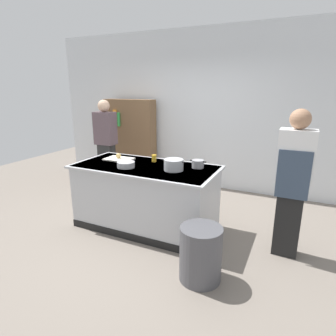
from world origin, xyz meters
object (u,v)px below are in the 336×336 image
person_chef (293,181)px  sauce_pan (198,164)px  person_guest (106,144)px  trash_bin (201,254)px  bookshelf (131,140)px  onion (118,156)px  juice_cup (154,158)px  mixing_bowl (126,165)px  stock_pot (174,165)px

person_chef → sauce_pan: bearing=78.9°
person_chef → person_guest: 3.42m
trash_bin → bookshelf: 3.63m
onion → bookshelf: bookshelf is taller
person_chef → person_guest: bearing=69.0°
onion → trash_bin: 1.99m
juice_cup → onion: bearing=-168.2°
sauce_pan → person_chef: 1.18m
sauce_pan → mixing_bowl: size_ratio=0.95×
sauce_pan → bookshelf: (-2.07, 1.58, -0.10)m
onion → person_guest: 1.26m
mixing_bowl → juice_cup: juice_cup is taller
person_guest → stock_pot: bearing=57.5°
onion → person_chef: person_chef is taller
juice_cup → bookshelf: bearing=132.1°
stock_pot → person_guest: person_guest is taller
mixing_bowl → person_chef: person_chef is taller
onion → stock_pot: stock_pot is taller
person_chef → person_guest: (-3.29, 0.92, -0.00)m
sauce_pan → person_guest: bearing=159.3°
stock_pot → mixing_bowl: 0.65m
juice_cup → trash_bin: juice_cup is taller
person_chef → mixing_bowl: bearing=92.3°
sauce_pan → stock_pot: bearing=-135.3°
juice_cup → bookshelf: 2.08m
onion → mixing_bowl: (0.34, -0.32, -0.02)m
mixing_bowl → sauce_pan: bearing=24.1°
bookshelf → mixing_bowl: bearing=-58.7°
sauce_pan → person_guest: size_ratio=0.13×
stock_pot → juice_cup: bearing=147.5°
juice_cup → mixing_bowl: bearing=-114.6°
mixing_bowl → juice_cup: bearing=65.4°
sauce_pan → person_guest: 2.27m
sauce_pan → person_chef: (1.17, -0.12, -0.04)m
mixing_bowl → juice_cup: (0.20, 0.43, 0.01)m
sauce_pan → person_chef: size_ratio=0.13×
stock_pot → onion: bearing=170.3°
mixing_bowl → trash_bin: 1.57m
onion → sauce_pan: bearing=3.6°
bookshelf → trash_bin: bearing=-46.2°
onion → mixing_bowl: 0.47m
sauce_pan → mixing_bowl: 0.96m
mixing_bowl → person_chef: 2.07m
onion → bookshelf: (-0.85, 1.65, -0.11)m
stock_pot → person_guest: (-1.88, 1.04, -0.06)m
juice_cup → trash_bin: 1.65m
onion → stock_pot: bearing=-9.7°
mixing_bowl → person_chef: bearing=7.7°
onion → trash_bin: bearing=-29.8°
juice_cup → person_chef: person_chef is taller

